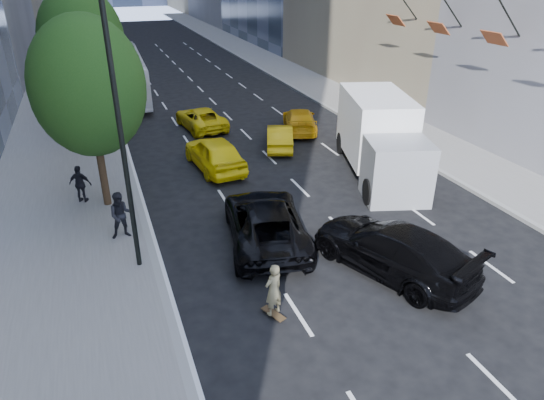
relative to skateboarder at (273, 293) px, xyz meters
name	(u,v)px	position (x,y,z in m)	size (l,w,h in m)	color
ground	(373,295)	(3.20, -0.16, -0.81)	(160.00, 160.00, 0.00)	black
sidewalk_left	(66,93)	(-5.80, 29.84, -0.74)	(6.00, 120.00, 0.15)	slate
sidewalk_right	(295,75)	(13.20, 29.84, -0.74)	(4.00, 120.00, 0.15)	slate
lamp_near	(122,94)	(-3.12, 3.84, 5.00)	(2.13, 0.22, 10.00)	black
lamp_far	(95,24)	(-3.12, 21.84, 5.00)	(2.13, 0.22, 10.00)	black
tree_near	(88,87)	(-4.00, 8.84, 4.16)	(4.20, 4.20, 7.46)	black
tree_mid	(82,40)	(-4.00, 18.84, 4.50)	(4.50, 4.50, 7.99)	black
tree_far	(81,27)	(-4.00, 31.84, 3.81)	(3.90, 3.90, 6.92)	black
traffic_signal	(89,21)	(-3.20, 39.84, 3.42)	(2.48, 0.53, 5.20)	black
facade_flags	(467,29)	(13.84, 9.84, 5.37)	(1.85, 13.30, 2.05)	black
skateboarder	(273,293)	(0.00, 0.00, 0.00)	(0.59, 0.39, 1.63)	olive
black_sedan_lincoln	(265,222)	(1.20, 4.02, -0.03)	(2.61, 5.67, 1.58)	black
black_sedan_mercedes	(392,249)	(4.40, 0.84, 0.01)	(2.31, 5.69, 1.65)	black
taxi_a	(215,153)	(1.20, 11.34, -0.01)	(1.90, 4.73, 1.61)	yellow
taxi_b	(280,137)	(5.23, 13.00, -0.18)	(1.34, 3.84, 1.26)	gold
taxi_c	(201,118)	(2.00, 17.84, -0.17)	(2.13, 4.61, 1.28)	yellow
taxi_d	(299,120)	(7.40, 15.34, -0.15)	(1.85, 4.56, 1.32)	#E5A20C
city_bus	(123,74)	(-1.60, 27.28, 0.88)	(2.85, 12.18, 3.39)	white
box_truck	(380,137)	(8.33, 8.08, 1.00)	(4.71, 7.91, 3.57)	white
pedestrian_a	(121,215)	(-3.60, 5.83, 0.22)	(0.86, 0.67, 1.76)	black
pedestrian_b	(80,184)	(-4.94, 9.42, 0.13)	(0.93, 0.39, 1.59)	black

